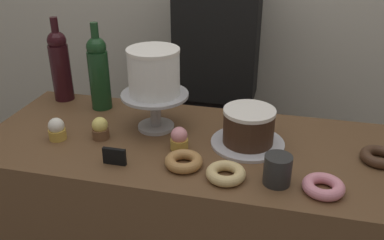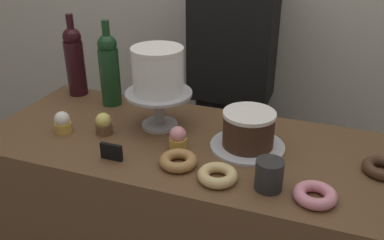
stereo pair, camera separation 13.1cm
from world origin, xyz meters
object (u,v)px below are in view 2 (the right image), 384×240
object	(u,v)px
cupcake_lemon	(104,124)
chocolate_round_cake	(249,129)
wine_bottle_green	(109,68)
donut_chocolate	(382,168)
cupcake_vanilla	(63,123)
cake_stand_pedestal	(159,103)
barista_figure	(231,98)
donut_glazed	(217,175)
donut_pink	(315,195)
coffee_cup_ceramic	(269,175)
price_sign_chalkboard	(111,152)
donut_maple	(178,161)
cupcake_strawberry	(178,138)
wine_bottle_dark_red	(75,60)
white_layer_cake	(158,70)

from	to	relation	value
cupcake_lemon	chocolate_round_cake	bearing A→B (deg)	8.47
wine_bottle_green	donut_chocolate	world-z (taller)	wine_bottle_green
wine_bottle_green	cupcake_vanilla	xyz separation A→B (m)	(-0.04, -0.27, -0.11)
cake_stand_pedestal	barista_figure	distance (m)	0.61
cake_stand_pedestal	barista_figure	size ratio (longest dim) A/B	0.14
donut_glazed	donut_pink	size ratio (longest dim) A/B	1.00
cupcake_lemon	coffee_cup_ceramic	xyz separation A→B (m)	(0.58, -0.12, 0.01)
cupcake_lemon	cupcake_vanilla	bearing A→B (deg)	-164.07
chocolate_round_cake	donut_pink	world-z (taller)	chocolate_round_cake
cake_stand_pedestal	donut_chocolate	distance (m)	0.72
price_sign_chalkboard	coffee_cup_ceramic	xyz separation A→B (m)	(0.47, 0.01, 0.02)
cake_stand_pedestal	price_sign_chalkboard	size ratio (longest dim) A/B	3.23
chocolate_round_cake	cupcake_lemon	size ratio (longest dim) A/B	2.20
chocolate_round_cake	donut_glazed	bearing A→B (deg)	-100.12
cupcake_lemon	price_sign_chalkboard	size ratio (longest dim) A/B	1.06
donut_pink	barista_figure	size ratio (longest dim) A/B	0.07
donut_pink	donut_maple	bearing A→B (deg)	174.98
cupcake_strawberry	barista_figure	bearing A→B (deg)	90.84
donut_glazed	coffee_cup_ceramic	xyz separation A→B (m)	(0.14, 0.01, 0.03)
donut_maple	cake_stand_pedestal	bearing A→B (deg)	125.82
chocolate_round_cake	wine_bottle_green	world-z (taller)	wine_bottle_green
cupcake_strawberry	donut_maple	world-z (taller)	cupcake_strawberry
chocolate_round_cake	coffee_cup_ceramic	world-z (taller)	chocolate_round_cake
barista_figure	wine_bottle_dark_red	bearing A→B (deg)	-142.77
donut_glazed	price_sign_chalkboard	xyz separation A→B (m)	(-0.33, -0.00, 0.01)
white_layer_cake	chocolate_round_cake	distance (m)	0.35
donut_maple	coffee_cup_ceramic	xyz separation A→B (m)	(0.27, -0.02, 0.03)
donut_glazed	barista_figure	xyz separation A→B (m)	(-0.18, 0.81, -0.12)
wine_bottle_green	donut_maple	xyz separation A→B (m)	(0.41, -0.33, -0.13)
chocolate_round_cake	price_sign_chalkboard	size ratio (longest dim) A/B	2.33
cake_stand_pedestal	donut_chocolate	xyz separation A→B (m)	(0.71, -0.05, -0.07)
donut_glazed	chocolate_round_cake	bearing A→B (deg)	79.88
cupcake_lemon	cupcake_strawberry	size ratio (longest dim) A/B	1.00
cupcake_strawberry	cake_stand_pedestal	bearing A→B (deg)	134.15
chocolate_round_cake	cupcake_lemon	world-z (taller)	chocolate_round_cake
wine_bottle_green	donut_maple	distance (m)	0.54
wine_bottle_green	wine_bottle_dark_red	bearing A→B (deg)	166.90
wine_bottle_green	cupcake_strawberry	bearing A→B (deg)	-32.33
barista_figure	chocolate_round_cake	bearing A→B (deg)	-70.47
white_layer_cake	price_sign_chalkboard	xyz separation A→B (m)	(-0.05, -0.25, -0.18)
wine_bottle_green	cupcake_strawberry	xyz separation A→B (m)	(0.37, -0.23, -0.11)
cupcake_strawberry	price_sign_chalkboard	bearing A→B (deg)	-140.72
cupcake_vanilla	donut_pink	world-z (taller)	cupcake_vanilla
wine_bottle_green	price_sign_chalkboard	world-z (taller)	wine_bottle_green
wine_bottle_green	cupcake_lemon	distance (m)	0.27
cake_stand_pedestal	coffee_cup_ceramic	distance (m)	0.49
donut_chocolate	donut_pink	distance (m)	0.26
cupcake_vanilla	barista_figure	size ratio (longest dim) A/B	0.05
white_layer_cake	barista_figure	bearing A→B (deg)	79.49
cupcake_strawberry	coffee_cup_ceramic	xyz separation A→B (m)	(0.31, -0.12, 0.01)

